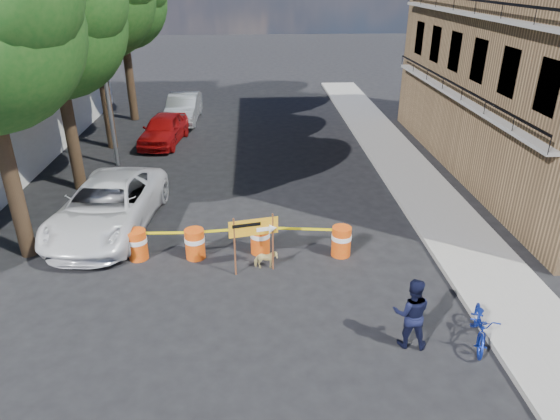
{
  "coord_description": "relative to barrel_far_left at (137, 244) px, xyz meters",
  "views": [
    {
      "loc": [
        -0.13,
        -11.1,
        7.49
      ],
      "look_at": [
        0.59,
        1.88,
        1.3
      ],
      "focal_mm": 32.0,
      "sensor_mm": 36.0,
      "label": 1
    }
  ],
  "objects": [
    {
      "name": "ground",
      "position": [
        3.53,
        -1.58,
        -0.47
      ],
      "size": [
        120.0,
        120.0,
        0.0
      ],
      "primitive_type": "plane",
      "color": "black",
      "rests_on": "ground"
    },
    {
      "name": "barrel_mid_right",
      "position": [
        3.53,
        0.15,
        0.0
      ],
      "size": [
        0.58,
        0.58,
        0.9
      ],
      "color": "red",
      "rests_on": "ground"
    },
    {
      "name": "suv_white",
      "position": [
        -1.27,
        1.92,
        0.33
      ],
      "size": [
        3.19,
        6.01,
        1.61
      ],
      "primitive_type": "imported",
      "rotation": [
        0.0,
        0.0,
        -0.09
      ],
      "color": "white",
      "rests_on": "ground"
    },
    {
      "name": "barrel_far_right",
      "position": [
        5.88,
        -0.13,
        0.0
      ],
      "size": [
        0.58,
        0.58,
        0.9
      ],
      "color": "red",
      "rests_on": "ground"
    },
    {
      "name": "sedan_silver",
      "position": [
        -0.41,
        14.86,
        0.28
      ],
      "size": [
        1.72,
        4.58,
        1.5
      ],
      "primitive_type": "imported",
      "rotation": [
        0.0,
        0.0,
        -0.03
      ],
      "color": "#A6AAAD",
      "rests_on": "ground"
    },
    {
      "name": "barrel_far_left",
      "position": [
        0.0,
        0.0,
        0.0
      ],
      "size": [
        0.58,
        0.58,
        0.9
      ],
      "color": "red",
      "rests_on": "ground"
    },
    {
      "name": "sidewalk_east",
      "position": [
        9.73,
        4.42,
        -0.4
      ],
      "size": [
        2.4,
        40.0,
        0.15
      ],
      "primitive_type": "cube",
      "color": "gray",
      "rests_on": "ground"
    },
    {
      "name": "dog",
      "position": [
        3.67,
        -0.74,
        -0.2
      ],
      "size": [
        0.66,
        0.32,
        0.55
      ],
      "primitive_type": "imported",
      "rotation": [
        0.0,
        0.0,
        1.61
      ],
      "color": "#D8C67B",
      "rests_on": "ground"
    },
    {
      "name": "pedestrian",
      "position": [
        6.72,
        -4.08,
        0.37
      ],
      "size": [
        0.93,
        0.79,
        1.68
      ],
      "primitive_type": "imported",
      "rotation": [
        0.0,
        0.0,
        2.94
      ],
      "color": "black",
      "rests_on": "ground"
    },
    {
      "name": "sedan_red",
      "position": [
        -0.89,
        10.88,
        0.24
      ],
      "size": [
        2.22,
        4.37,
        1.43
      ],
      "primitive_type": "imported",
      "rotation": [
        0.0,
        0.0,
        -0.13
      ],
      "color": "#AA0E0E",
      "rests_on": "ground"
    },
    {
      "name": "tree_mid_a",
      "position": [
        -3.21,
        5.42,
        5.53
      ],
      "size": [
        5.25,
        5.0,
        8.68
      ],
      "color": "#332316",
      "rests_on": "ground"
    },
    {
      "name": "tree_far",
      "position": [
        -3.21,
        15.42,
        5.74
      ],
      "size": [
        5.04,
        4.8,
        8.84
      ],
      "color": "#332316",
      "rests_on": "ground"
    },
    {
      "name": "barrel_mid_left",
      "position": [
        1.65,
        -0.04,
        0.0
      ],
      "size": [
        0.58,
        0.58,
        0.9
      ],
      "color": "red",
      "rests_on": "ground"
    },
    {
      "name": "detour_sign",
      "position": [
        3.51,
        -0.88,
        0.78
      ],
      "size": [
        1.32,
        0.39,
        1.72
      ],
      "rotation": [
        0.0,
        0.0,
        0.21
      ],
      "color": "#592D19",
      "rests_on": "ground"
    },
    {
      "name": "bicycle",
      "position": [
        8.33,
        -4.06,
        0.39
      ],
      "size": [
        0.86,
        1.05,
        1.72
      ],
      "primitive_type": "imported",
      "rotation": [
        0.0,
        0.0,
        -0.34
      ],
      "color": "#122795",
      "rests_on": "ground"
    },
    {
      "name": "streetlamp",
      "position": [
        -2.4,
        7.92,
        3.9
      ],
      "size": [
        1.25,
        0.18,
        8.0
      ],
      "color": "gray",
      "rests_on": "ground"
    }
  ]
}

